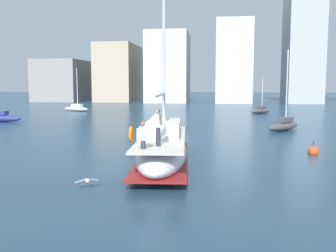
{
  "coord_description": "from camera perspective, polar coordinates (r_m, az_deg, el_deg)",
  "views": [
    {
      "loc": [
        3.06,
        -17.61,
        4.03
      ],
      "look_at": [
        0.3,
        2.49,
        1.8
      ],
      "focal_mm": 39.76,
      "sensor_mm": 36.0,
      "label": 1
    }
  ],
  "objects": [
    {
      "name": "ground_plane",
      "position": [
        18.32,
        -1.99,
        -6.44
      ],
      "size": [
        400.0,
        400.0,
        0.0
      ],
      "primitive_type": "plane",
      "color": "navy"
    },
    {
      "name": "moored_cutter_left",
      "position": [
        55.0,
        14.0,
        2.36
      ],
      "size": [
        3.66,
        3.7,
        5.11
      ],
      "color": "#4C4C51",
      "rests_on": "ground"
    },
    {
      "name": "moored_sloop_near",
      "position": [
        34.69,
        17.33,
        0.19
      ],
      "size": [
        3.78,
        4.41,
        7.16
      ],
      "color": "#4C4C51",
      "rests_on": "ground"
    },
    {
      "name": "moored_catamaran",
      "position": [
        59.73,
        -13.9,
        2.7
      ],
      "size": [
        4.63,
        2.42,
        6.61
      ],
      "color": "white",
      "rests_on": "ground"
    },
    {
      "name": "main_sailboat",
      "position": [
        18.65,
        -0.84,
        -3.37
      ],
      "size": [
        3.23,
        9.77,
        12.74
      ],
      "color": "white",
      "rests_on": "ground"
    },
    {
      "name": "moored_sloop_far",
      "position": [
        45.07,
        -24.25,
        1.26
      ],
      "size": [
        5.01,
        1.6,
        6.8
      ],
      "color": "navy",
      "rests_on": "ground"
    },
    {
      "name": "waterfront_buildings",
      "position": [
        89.13,
        8.78,
        9.33
      ],
      "size": [
        86.34,
        19.5,
        25.11
      ],
      "color": "gray",
      "rests_on": "ground"
    },
    {
      "name": "seagull",
      "position": [
        14.94,
        -12.32,
        -8.16
      ],
      "size": [
        0.83,
        0.67,
        0.16
      ],
      "color": "silver",
      "rests_on": "ground"
    },
    {
      "name": "mooring_buoy",
      "position": [
        23.4,
        21.37,
        -3.62
      ],
      "size": [
        0.62,
        0.62,
        0.91
      ],
      "color": "#EA4C19",
      "rests_on": "ground"
    }
  ]
}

